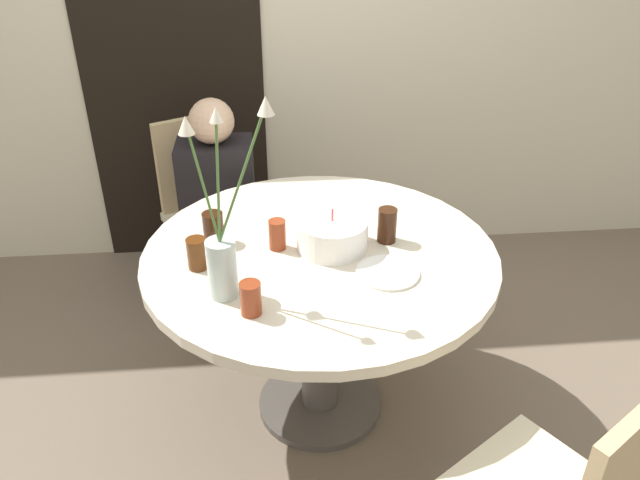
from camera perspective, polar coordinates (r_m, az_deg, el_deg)
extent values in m
plane|color=#6B5B4C|center=(2.65, 0.00, -14.80)|extent=(16.00, 16.00, 0.00)
cube|color=beige|center=(3.24, -2.22, 20.11)|extent=(8.00, 0.05, 2.60)
cube|color=black|center=(3.29, -13.35, 14.63)|extent=(0.90, 0.01, 2.05)
cylinder|color=beige|center=(2.19, 0.00, -1.35)|extent=(1.24, 1.24, 0.04)
cylinder|color=#4C4742|center=(2.40, 0.00, -8.62)|extent=(0.14, 0.14, 0.67)
cylinder|color=#4C4742|center=(2.64, 0.00, -14.57)|extent=(0.50, 0.50, 0.03)
cube|color=beige|center=(3.09, -9.63, 1.62)|extent=(0.54, 0.54, 0.04)
cube|color=tan|center=(3.13, -11.40, 6.97)|extent=(0.35, 0.21, 0.46)
cylinder|color=tan|center=(3.01, -10.89, -4.15)|extent=(0.03, 0.03, 0.39)
cylinder|color=tan|center=(3.12, -5.18, -2.29)|extent=(0.03, 0.03, 0.39)
cylinder|color=tan|center=(3.29, -13.23, -1.27)|extent=(0.03, 0.03, 0.39)
cylinder|color=tan|center=(3.39, -7.90, 0.34)|extent=(0.03, 0.03, 0.39)
cube|color=tan|center=(1.71, 25.92, -19.04)|extent=(0.34, 0.24, 0.46)
cylinder|color=tan|center=(2.25, 17.11, -19.93)|extent=(0.03, 0.03, 0.39)
cylinder|color=white|center=(2.17, 1.12, 0.54)|extent=(0.25, 0.25, 0.11)
cylinder|color=#E54C4C|center=(2.13, 1.14, 2.33)|extent=(0.01, 0.01, 0.04)
cylinder|color=#B2C6C1|center=(1.93, -8.92, -2.61)|extent=(0.09, 0.09, 0.19)
cylinder|color=#4C7538|center=(1.77, -7.21, 5.68)|extent=(0.16, 0.02, 0.42)
cone|color=silver|center=(1.68, -5.00, 12.17)|extent=(0.05, 0.05, 0.05)
cylinder|color=#4C7538|center=(1.77, -9.31, 5.23)|extent=(0.03, 0.05, 0.41)
cone|color=silver|center=(1.67, -9.50, 11.25)|extent=(0.04, 0.04, 0.04)
cylinder|color=#4C7538|center=(1.83, -10.62, 4.94)|extent=(0.08, 0.07, 0.34)
cone|color=silver|center=(1.80, -12.18, 10.24)|extent=(0.05, 0.05, 0.05)
cylinder|color=white|center=(2.06, 6.21, -2.98)|extent=(0.21, 0.21, 0.01)
cylinder|color=maroon|center=(1.86, -6.36, -5.33)|extent=(0.07, 0.07, 0.11)
cylinder|color=#33190C|center=(2.22, 6.15, 1.35)|extent=(0.07, 0.07, 0.13)
cylinder|color=#51280F|center=(2.10, -11.17, -1.22)|extent=(0.07, 0.07, 0.11)
cylinder|color=maroon|center=(2.17, -3.92, 0.50)|extent=(0.06, 0.06, 0.11)
cylinder|color=#33190C|center=(2.24, -9.73, 1.14)|extent=(0.07, 0.07, 0.11)
cube|color=#383333|center=(3.12, -8.72, -2.13)|extent=(0.31, 0.24, 0.43)
cube|color=black|center=(2.92, -9.37, 4.94)|extent=(0.34, 0.24, 0.42)
sphere|color=#D1A889|center=(2.80, -9.90, 10.66)|extent=(0.20, 0.20, 0.20)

